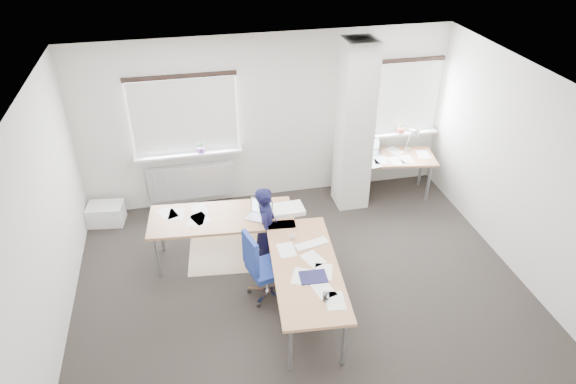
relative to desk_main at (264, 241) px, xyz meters
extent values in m
plane|color=black|center=(0.46, -0.26, -0.69)|extent=(6.00, 6.00, 0.00)
cube|color=beige|center=(0.46, 2.24, 0.71)|extent=(6.00, 0.04, 2.80)
cube|color=beige|center=(0.46, -2.76, 0.71)|extent=(6.00, 0.04, 2.80)
cube|color=beige|center=(-2.54, -0.26, 0.71)|extent=(0.04, 5.00, 2.80)
cube|color=beige|center=(3.46, -0.26, 0.71)|extent=(0.04, 5.00, 2.80)
cube|color=white|center=(0.46, -0.26, 2.11)|extent=(6.00, 5.00, 0.04)
cube|color=beige|center=(1.76, 1.69, 0.70)|extent=(0.50, 0.50, 2.78)
cube|color=white|center=(-0.84, 2.21, 0.91)|extent=(1.60, 0.04, 1.20)
cube|color=white|center=(-0.84, 2.17, 0.91)|extent=(1.60, 0.02, 1.20)
cube|color=white|center=(-0.84, 2.14, 0.29)|extent=(1.70, 0.20, 0.04)
cube|color=white|center=(2.76, 2.21, 0.91)|extent=(1.20, 0.04, 1.20)
cube|color=white|center=(2.76, 2.17, 0.91)|extent=(1.20, 0.02, 1.20)
cube|color=white|center=(2.76, 2.14, 0.29)|extent=(1.30, 0.20, 0.04)
cube|color=silver|center=(-0.84, 2.16, -0.24)|extent=(1.40, 0.10, 0.60)
cylinder|color=#633A7F|center=(-0.64, 2.12, 0.35)|extent=(0.12, 0.12, 0.08)
imported|color=#396A2A|center=(-0.64, 2.12, 0.39)|extent=(0.09, 0.06, 0.17)
cylinder|color=#9D4C3C|center=(2.76, 2.12, 0.35)|extent=(0.12, 0.12, 0.08)
imported|color=#396A2A|center=(2.76, 2.12, 0.39)|extent=(0.09, 0.07, 0.17)
cube|color=#997C53|center=(-0.38, 0.77, -0.69)|extent=(1.34, 1.17, 0.01)
cube|color=white|center=(-2.24, 1.93, -0.53)|extent=(0.59, 0.45, 0.33)
cube|color=#996442|center=(-0.50, 0.64, 0.02)|extent=(2.06, 0.97, 0.04)
cube|color=#996442|center=(0.39, -0.65, 0.02)|extent=(0.97, 2.06, 0.04)
cylinder|color=gray|center=(-1.42, 0.42, -0.35)|extent=(0.05, 0.05, 0.69)
cylinder|color=gray|center=(-1.37, 1.02, -0.35)|extent=(0.05, 0.05, 0.69)
cylinder|color=gray|center=(0.43, 0.86, -0.35)|extent=(0.05, 0.05, 0.69)
cylinder|color=gray|center=(0.02, -1.52, -0.35)|extent=(0.05, 0.05, 0.69)
cylinder|color=gray|center=(0.61, -1.57, -0.35)|extent=(0.05, 0.05, 0.69)
cylinder|color=gray|center=(0.77, 0.22, -0.35)|extent=(0.05, 0.05, 0.69)
cube|color=#B7B7BC|center=(0.01, 0.49, 0.05)|extent=(0.40, 0.37, 0.01)
cube|color=#B7B7BC|center=(0.07, 0.59, 0.16)|extent=(0.30, 0.22, 0.22)
cube|color=silver|center=(0.07, 0.59, 0.16)|extent=(0.26, 0.19, 0.19)
cube|color=white|center=(0.57, -0.25, 0.05)|extent=(0.46, 0.24, 0.02)
cube|color=#151437|center=(0.43, -0.86, 0.05)|extent=(0.33, 0.26, 0.01)
cube|color=white|center=(0.43, 0.56, 0.07)|extent=(0.46, 0.33, 0.07)
imported|color=white|center=(0.36, -0.08, 0.07)|extent=(0.07, 0.07, 0.07)
cylinder|color=silver|center=(0.47, -1.26, 0.09)|extent=(0.07, 0.07, 0.10)
cube|color=#996442|center=(2.52, 1.80, 0.02)|extent=(1.50, 0.93, 0.04)
cylinder|color=gray|center=(1.88, 1.66, -0.35)|extent=(0.05, 0.05, 0.69)
cylinder|color=gray|center=(3.07, 1.45, -0.35)|extent=(0.05, 0.05, 0.69)
cylinder|color=gray|center=(1.97, 2.15, -0.35)|extent=(0.05, 0.05, 0.69)
cylinder|color=gray|center=(3.15, 1.95, -0.35)|extent=(0.05, 0.05, 0.69)
cube|color=#B7B7BC|center=(2.21, 2.00, 0.05)|extent=(0.36, 0.27, 0.01)
cube|color=#B7B7BC|center=(2.22, 2.11, 0.16)|extent=(0.33, 0.09, 0.22)
cube|color=silver|center=(2.22, 2.11, 0.16)|extent=(0.29, 0.07, 0.19)
cylinder|color=silver|center=(2.86, 1.98, 0.05)|extent=(0.10, 0.10, 0.02)
cylinder|color=silver|center=(2.86, 1.98, 0.24)|extent=(0.02, 0.16, 0.38)
cylinder|color=silver|center=(2.86, 1.86, 0.46)|extent=(0.02, 0.29, 0.13)
cone|color=silver|center=(2.86, 1.72, 0.44)|extent=(0.14, 0.16, 0.17)
cube|color=navy|center=(-0.01, -0.27, -0.24)|extent=(0.56, 0.56, 0.08)
cube|color=navy|center=(-0.23, -0.33, 0.10)|extent=(0.16, 0.40, 0.49)
cylinder|color=silver|center=(-0.01, -0.27, -0.43)|extent=(0.06, 0.06, 0.34)
cylinder|color=black|center=(0.23, -0.20, -0.66)|extent=(0.06, 0.04, 0.06)
cylinder|color=black|center=(0.00, -0.02, -0.66)|extent=(0.03, 0.06, 0.06)
cylinder|color=black|center=(-0.25, -0.18, -0.66)|extent=(0.07, 0.05, 0.06)
cylinder|color=black|center=(-0.17, -0.47, -0.66)|extent=(0.06, 0.06, 0.06)
cylinder|color=black|center=(0.13, -0.49, -0.66)|extent=(0.06, 0.07, 0.06)
imported|color=black|center=(0.10, 0.37, -0.06)|extent=(0.42, 0.53, 1.26)
camera|label=1|loc=(-0.84, -5.30, 4.11)|focal=32.00mm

